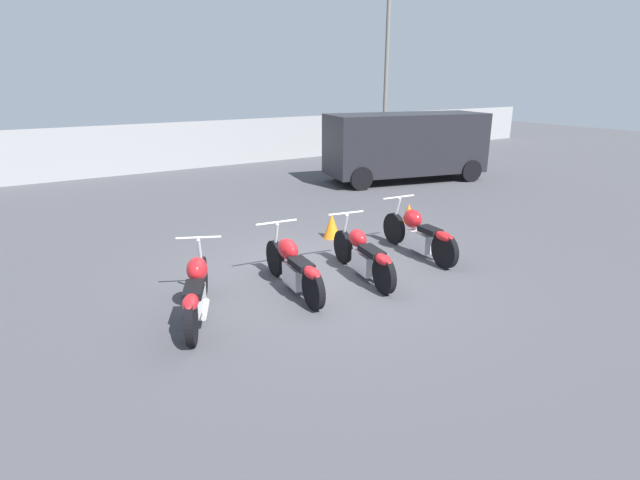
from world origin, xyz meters
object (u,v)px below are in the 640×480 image
Objects in this scene: motorcycle_slot_1 at (294,266)px; parked_van at (406,144)px; motorcycle_slot_2 at (364,255)px; traffic_cone_near at (332,226)px; traffic_cone_far at (409,213)px; motorcycle_slot_0 at (197,290)px; motorcycle_slot_3 at (419,234)px; light_pole_left at (388,37)px.

motorcycle_slot_1 is 0.39× the size of parked_van.
motorcycle_slot_2 is 8.60m from parked_van.
traffic_cone_near is 1.19× the size of traffic_cone_far.
parked_van is at bearing 49.20° from traffic_cone_far.
parked_van is (6.21, 5.90, 0.79)m from motorcycle_slot_2.
traffic_cone_far is (5.78, 2.05, -0.20)m from motorcycle_slot_0.
traffic_cone_near is at bearing 119.08° from motorcycle_slot_3.
motorcycle_slot_1 is 4.75× the size of traffic_cone_far.
motorcycle_slot_1 is at bearing -154.85° from traffic_cone_far.
motorcycle_slot_2 reaches higher than traffic_cone_near.
motorcycle_slot_2 is 0.39× the size of parked_van.
motorcycle_slot_2 is at bearing -131.13° from light_pole_left.
parked_van is (4.65, 5.58, 0.76)m from motorcycle_slot_3.
light_pole_left is 15.87m from motorcycle_slot_0.
motorcycle_slot_0 reaches higher than motorcycle_slot_1.
motorcycle_slot_0 is 10.79m from parked_van.
motorcycle_slot_1 is (-10.01, -9.87, -4.31)m from light_pole_left.
light_pole_left reaches higher than motorcycle_slot_2.
motorcycle_slot_2 is at bearing -144.26° from traffic_cone_far.
traffic_cone_far is (2.94, 2.12, -0.18)m from motorcycle_slot_2.
light_pole_left is at bearing 65.95° from motorcycle_slot_0.
light_pole_left is 1.51× the size of parked_van.
motorcycle_slot_3 is 7.30m from parked_van.
light_pole_left is 6.00m from parked_van.
traffic_cone_near reaches higher than traffic_cone_far.
motorcycle_slot_2 is at bearing -162.26° from motorcycle_slot_3.
light_pole_left reaches higher than traffic_cone_far.
motorcycle_slot_1 is 1.01× the size of motorcycle_slot_2.
motorcycle_slot_2 is at bearing -110.61° from traffic_cone_near.
parked_van is (-2.55, -4.12, -3.54)m from light_pole_left.
motorcycle_slot_0 is at bearing -170.65° from motorcycle_slot_3.
parked_van reaches higher than motorcycle_slot_2.
parked_van is 6.67m from traffic_cone_near.
motorcycle_slot_1 reaches higher than traffic_cone_far.
motorcycle_slot_3 is at bearing 21.71° from motorcycle_slot_2.
light_pole_left is 12.08m from traffic_cone_near.
motorcycle_slot_2 is (-8.76, -10.02, -4.32)m from light_pole_left.
motorcycle_slot_0 is 2.83m from motorcycle_slot_2.
parked_van is at bearing 43.88° from motorcycle_slot_1.
motorcycle_slot_3 reaches higher than motorcycle_slot_0.
traffic_cone_far is at bearing 45.73° from motorcycle_slot_2.
traffic_cone_far is at bearing 0.28° from traffic_cone_near.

